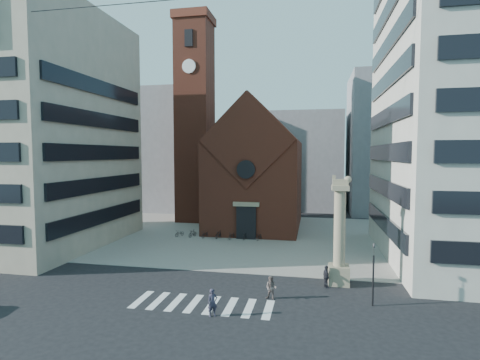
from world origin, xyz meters
name	(u,v)px	position (x,y,z in m)	size (l,w,h in m)	color
ground	(207,288)	(0.00, 0.00, 0.00)	(120.00, 120.00, 0.00)	black
piazza	(249,235)	(0.00, 19.00, 0.03)	(46.00, 30.00, 0.05)	gray
zebra_crossing	(203,304)	(0.55, -3.00, 0.01)	(10.20, 3.20, 0.01)	white
church	(257,171)	(0.00, 25.04, 7.98)	(12.00, 16.65, 18.00)	brown
campanile	(195,119)	(-10.00, 28.00, 15.74)	(5.50, 5.50, 31.20)	brown
building_left	(27,130)	(-24.00, 10.00, 13.00)	(18.00, 20.00, 26.00)	tan
bg_block_left	(165,150)	(-20.00, 40.00, 11.00)	(16.00, 14.00, 22.00)	gray
bg_block_mid	(304,161)	(6.00, 45.00, 9.00)	(14.00, 12.00, 18.00)	gray
bg_block_right	(397,144)	(22.00, 42.00, 12.00)	(16.00, 14.00, 24.00)	gray
lion_column	(339,241)	(10.01, 3.00, 3.46)	(1.63, 1.60, 8.68)	gray
traffic_light	(373,273)	(12.00, -1.00, 2.29)	(0.13, 0.16, 4.30)	black
pedestrian_0	(213,303)	(1.73, -4.69, 0.89)	(0.65, 0.42, 1.77)	#2D2B3B
pedestrian_1	(271,288)	(5.08, -1.19, 0.84)	(0.81, 0.63, 1.67)	#665651
pedestrian_2	(326,277)	(9.00, 1.96, 0.87)	(1.02, 0.43, 1.75)	black
scooter_0	(180,233)	(-8.42, 16.67, 0.45)	(0.54, 1.54, 0.81)	black
scooter_1	(193,233)	(-6.73, 16.67, 0.50)	(0.42, 1.49, 0.90)	black
scooter_2	(206,234)	(-5.04, 16.67, 0.45)	(0.54, 1.54, 0.81)	black
scooter_3	(219,235)	(-3.36, 16.67, 0.50)	(0.42, 1.49, 0.90)	black
scooter_4	(232,235)	(-1.67, 16.67, 0.45)	(0.54, 1.54, 0.81)	black
scooter_5	(246,236)	(0.02, 16.67, 0.50)	(0.42, 1.49, 0.90)	black
scooter_6	(260,237)	(1.71, 16.67, 0.45)	(0.54, 1.54, 0.81)	black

